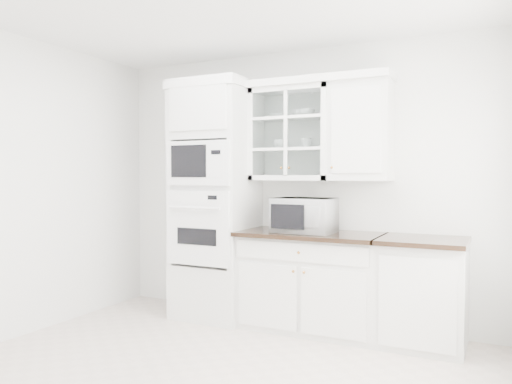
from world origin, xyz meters
The scene contains 13 objects.
ground centered at (0.00, 0.00, 0.01)m, with size 4.00×3.50×0.01m, color beige.
room_shell centered at (0.00, 0.43, 1.78)m, with size 4.00×3.50×2.70m.
oven_column centered at (-0.75, 1.42, 1.20)m, with size 0.76×0.68×2.40m.
base_cabinet_run centered at (0.28, 1.45, 0.46)m, with size 1.32×0.67×0.92m.
extra_base_cabinet centered at (1.28, 1.45, 0.46)m, with size 0.72×0.67×0.92m.
upper_cabinet_glass centered at (0.03, 1.58, 1.85)m, with size 0.80×0.33×0.90m.
upper_cabinet_solid centered at (0.71, 1.58, 1.85)m, with size 0.55×0.33×0.90m, color white.
crown_molding centered at (-0.07, 1.56, 2.33)m, with size 2.14×0.38×0.07m, color white.
countertop_microwave centered at (0.23, 1.39, 1.08)m, with size 0.55×0.46×0.32m, color white.
bowl_a centered at (-0.11, 1.59, 2.03)m, with size 0.19×0.19×0.05m, color white.
bowl_b centered at (0.15, 1.59, 2.04)m, with size 0.22×0.22×0.07m, color white.
cup_a centered at (-0.11, 1.59, 1.76)m, with size 0.12×0.12×0.09m, color white.
cup_b centered at (0.17, 1.59, 1.76)m, with size 0.11×0.11×0.10m, color white.
Camera 1 is at (1.89, -2.94, 1.46)m, focal length 35.00 mm.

